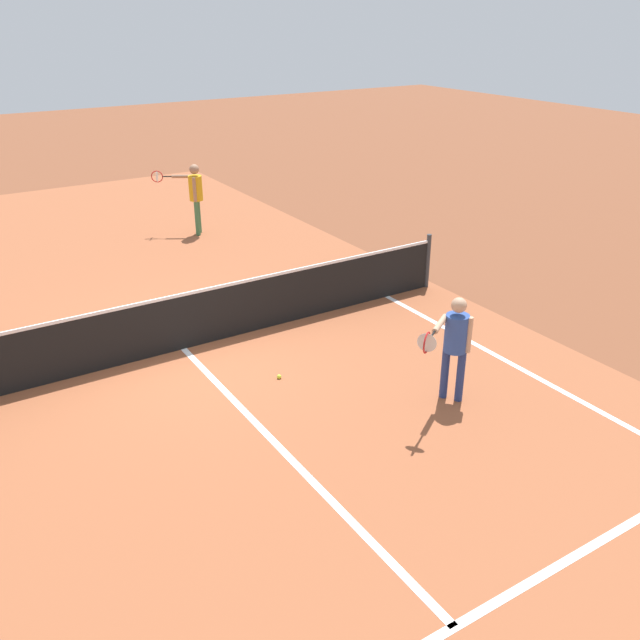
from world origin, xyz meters
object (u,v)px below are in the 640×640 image
object	(u,v)px
net	(181,321)
player_near	(455,339)
tennis_ball_near_net	(279,377)
player_far	(195,191)

from	to	relation	value
net	player_near	bearing A→B (deg)	-53.13
net	tennis_ball_near_net	bearing A→B (deg)	-63.22
player_near	tennis_ball_near_net	size ratio (longest dim) A/B	23.30
player_far	tennis_ball_near_net	world-z (taller)	player_far
net	tennis_ball_near_net	size ratio (longest dim) A/B	155.24
player_near	player_far	bearing A→B (deg)	89.88
net	player_near	size ratio (longest dim) A/B	6.66
player_near	net	bearing A→B (deg)	126.87
net	player_far	world-z (taller)	player_far
net	tennis_ball_near_net	xyz separation A→B (m)	(0.84, -1.67, -0.46)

